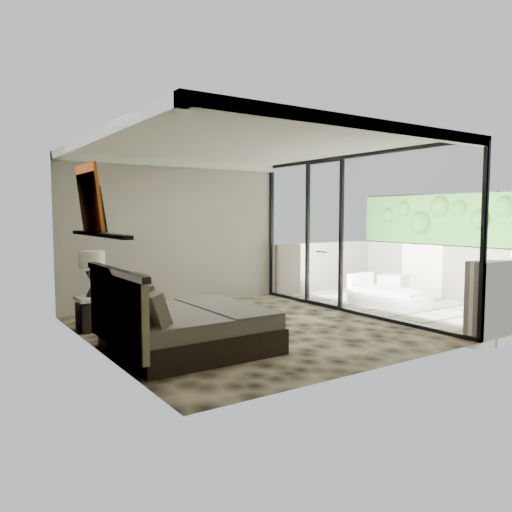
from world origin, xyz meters
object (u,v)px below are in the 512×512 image
table_lamp (92,268)px  ottoman (393,287)px  bed (182,327)px  nightstand (93,315)px  lounger (387,296)px

table_lamp → ottoman: size_ratio=1.36×
bed → nightstand: bed is taller
table_lamp → lounger: bearing=-11.4°
table_lamp → lounger: 5.48m
nightstand → table_lamp: 0.72m
bed → ottoman: 5.54m
bed → table_lamp: size_ratio=2.83×
nightstand → lounger: bearing=-9.5°
table_lamp → nightstand: bearing=-115.6°
table_lamp → bed: bearing=-71.4°
nightstand → lounger: size_ratio=0.31×
table_lamp → lounger: size_ratio=0.45×
nightstand → lounger: 5.42m
table_lamp → ottoman: 6.09m
ottoman → lounger: lounger is taller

